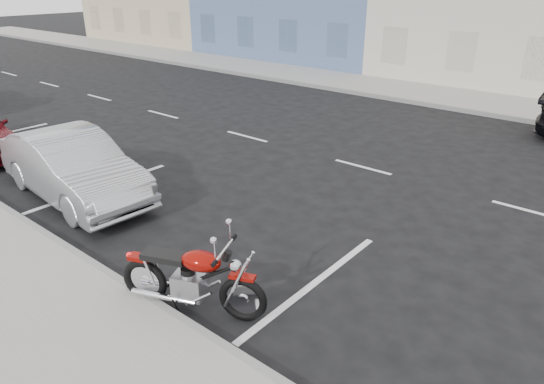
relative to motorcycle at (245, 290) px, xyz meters
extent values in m
plane|color=black|center=(0.23, 6.33, -0.51)|extent=(120.00, 120.00, 0.00)
cube|color=gray|center=(-4.77, 15.03, -0.44)|extent=(80.00, 3.40, 0.15)
cube|color=gray|center=(-4.77, -0.67, -0.43)|extent=(80.00, 0.12, 0.16)
cube|color=gray|center=(-4.77, 13.33, -0.43)|extent=(80.00, 0.12, 0.16)
torus|color=black|center=(0.71, 0.30, -0.17)|extent=(0.70, 0.38, 0.71)
torus|color=black|center=(-0.71, -0.30, -0.17)|extent=(0.70, 0.38, 0.71)
cube|color=#800904|center=(0.71, 0.30, 0.20)|extent=(0.39, 0.27, 0.05)
cube|color=#800904|center=(-0.75, -0.31, 0.22)|extent=(0.36, 0.28, 0.06)
cube|color=gray|center=(-0.05, -0.02, -0.11)|extent=(0.53, 0.47, 0.36)
ellipsoid|color=#800904|center=(0.15, 0.06, 0.33)|extent=(0.69, 0.56, 0.29)
cube|color=black|center=(-0.37, -0.15, 0.31)|extent=(0.71, 0.51, 0.10)
cylinder|color=silver|center=(0.48, 0.20, 0.58)|extent=(0.32, 0.70, 0.04)
sphere|color=silver|center=(0.62, 0.26, 0.35)|extent=(0.18, 0.18, 0.18)
cylinder|color=silver|center=(-0.31, -0.29, -0.28)|extent=(0.96, 0.47, 0.08)
cylinder|color=silver|center=(-0.43, -0.02, -0.28)|extent=(0.96, 0.47, 0.08)
cylinder|color=silver|center=(0.66, 0.28, 0.14)|extent=(0.40, 0.20, 0.84)
cylinder|color=black|center=(0.17, 0.07, 0.07)|extent=(0.81, 0.38, 0.52)
imported|color=#A6A8AD|center=(-5.67, 0.72, 0.20)|extent=(4.46, 1.85, 1.44)
camera|label=1|loc=(3.82, -4.01, 3.96)|focal=32.00mm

